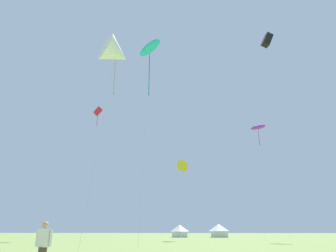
{
  "coord_description": "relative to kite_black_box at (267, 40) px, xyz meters",
  "views": [
    {
      "loc": [
        3.09,
        -5.67,
        1.43
      ],
      "look_at": [
        0.0,
        32.0,
        13.86
      ],
      "focal_mm": 34.07,
      "sensor_mm": 36.0,
      "label": 1
    }
  ],
  "objects": [
    {
      "name": "festival_tent_right",
      "position": [
        -9.26,
        21.02,
        -34.08
      ],
      "size": [
        4.43,
        4.43,
        2.88
      ],
      "color": "white",
      "rests_on": "ground"
    },
    {
      "name": "kite_cyan_parafoil",
      "position": [
        -19.03,
        -22.59,
        -14.81
      ],
      "size": [
        3.65,
        4.04,
        21.58
      ],
      "color": "#1EB7CC",
      "rests_on": "ground"
    },
    {
      "name": "kite_red_diamond",
      "position": [
        -35.03,
        10.05,
        -9.86
      ],
      "size": [
        2.46,
        3.0,
        27.55
      ],
      "color": "red",
      "rests_on": "ground"
    },
    {
      "name": "person_spectator",
      "position": [
        -19.6,
        -42.36,
        -34.83
      ],
      "size": [
        0.57,
        0.31,
        1.73
      ],
      "color": "#473828",
      "rests_on": "ground"
    },
    {
      "name": "kite_white_delta",
      "position": [
        -21.5,
        -27.62,
        -18.34
      ],
      "size": [
        4.05,
        4.01,
        18.99
      ],
      "color": "white",
      "rests_on": "ground"
    },
    {
      "name": "kite_black_box",
      "position": [
        0.0,
        0.0,
        0.0
      ],
      "size": [
        2.49,
        2.1,
        37.15
      ],
      "color": "black",
      "rests_on": "ground"
    },
    {
      "name": "kite_purple_parafoil",
      "position": [
        -2.69,
        2.34,
        -16.53
      ],
      "size": [
        2.94,
        3.83,
        19.63
      ],
      "color": "purple",
      "rests_on": "ground"
    },
    {
      "name": "kite_yellow_delta",
      "position": [
        -16.86,
        3.17,
        -23.47
      ],
      "size": [
        2.98,
        3.83,
        13.45
      ],
      "color": "yellow",
      "rests_on": "ground"
    },
    {
      "name": "festival_tent_center",
      "position": [
        -17.89,
        21.02,
        -34.19
      ],
      "size": [
        4.14,
        4.14,
        2.69
      ],
      "color": "white",
      "rests_on": "ground"
    }
  ]
}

